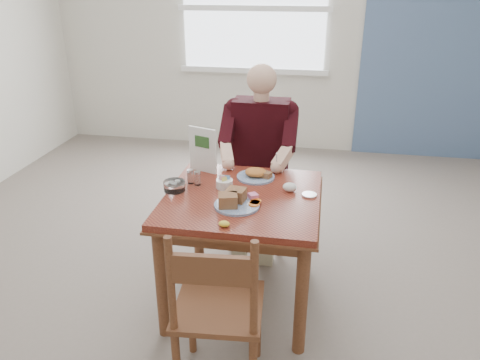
% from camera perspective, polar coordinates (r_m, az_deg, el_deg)
% --- Properties ---
extents(floor, '(6.00, 6.00, 0.00)m').
position_cam_1_polar(floor, '(3.14, 0.26, -14.29)').
color(floor, '#73685D').
rests_on(floor, ground).
extents(wall_back, '(5.50, 0.00, 5.50)m').
position_cam_1_polar(wall_back, '(5.48, 6.08, 17.99)').
color(wall_back, beige).
rests_on(wall_back, ground).
extents(accent_panel, '(1.60, 0.02, 2.80)m').
position_cam_1_polar(accent_panel, '(5.57, 23.40, 16.37)').
color(accent_panel, slate).
rests_on(accent_panel, ground).
extents(lemon_wedge, '(0.06, 0.04, 0.03)m').
position_cam_1_polar(lemon_wedge, '(2.41, -1.94, -5.36)').
color(lemon_wedge, yellow).
rests_on(lemon_wedge, table).
extents(napkin, '(0.09, 0.08, 0.05)m').
position_cam_1_polar(napkin, '(2.80, 6.09, -0.86)').
color(napkin, white).
rests_on(napkin, table).
extents(metal_dish, '(0.11, 0.11, 0.01)m').
position_cam_1_polar(metal_dish, '(2.77, 8.45, -1.80)').
color(metal_dish, silver).
rests_on(metal_dish, table).
extents(window, '(1.72, 0.04, 1.42)m').
position_cam_1_polar(window, '(5.48, 1.70, 20.20)').
color(window, white).
rests_on(window, wall_back).
extents(table, '(0.92, 0.92, 0.75)m').
position_cam_1_polar(table, '(2.80, 0.28, -3.93)').
color(table, maroon).
rests_on(table, ground).
extents(chair_far, '(0.42, 0.42, 0.95)m').
position_cam_1_polar(chair_far, '(3.58, 2.51, -0.36)').
color(chair_far, brown).
rests_on(chair_far, ground).
extents(chair_near, '(0.45, 0.45, 0.95)m').
position_cam_1_polar(chair_near, '(2.30, -2.75, -15.61)').
color(chair_near, brown).
rests_on(chair_near, ground).
extents(diner, '(0.53, 0.56, 1.39)m').
position_cam_1_polar(diner, '(3.37, 2.40, 4.19)').
color(diner, tan).
rests_on(diner, chair_far).
extents(near_plate, '(0.28, 0.28, 0.09)m').
position_cam_1_polar(near_plate, '(2.61, -0.58, -2.52)').
color(near_plate, white).
rests_on(near_plate, table).
extents(far_plate, '(0.32, 0.32, 0.06)m').
position_cam_1_polar(far_plate, '(2.97, 2.04, 0.68)').
color(far_plate, white).
rests_on(far_plate, table).
extents(caddy, '(0.12, 0.12, 0.08)m').
position_cam_1_polar(caddy, '(2.83, -1.91, -0.44)').
color(caddy, white).
rests_on(caddy, table).
extents(shakers, '(0.10, 0.07, 0.09)m').
position_cam_1_polar(shakers, '(2.89, -5.65, 0.34)').
color(shakers, white).
rests_on(shakers, table).
extents(creamer, '(0.16, 0.16, 0.06)m').
position_cam_1_polar(creamer, '(2.82, -8.01, -0.71)').
color(creamer, white).
rests_on(creamer, table).
extents(menu, '(0.20, 0.08, 0.30)m').
position_cam_1_polar(menu, '(3.04, -4.57, 3.71)').
color(menu, white).
rests_on(menu, table).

